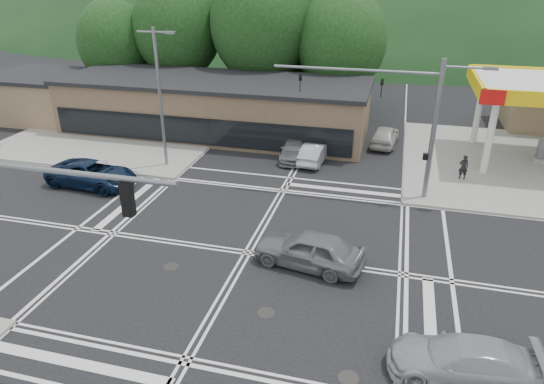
% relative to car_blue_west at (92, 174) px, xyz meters
% --- Properties ---
extents(ground, '(120.00, 120.00, 0.00)m').
position_rel_car_blue_west_xyz_m(ground, '(11.52, -5.00, -0.77)').
color(ground, black).
rests_on(ground, ground).
extents(sidewalk_ne, '(16.00, 16.00, 0.15)m').
position_rel_car_blue_west_xyz_m(sidewalk_ne, '(26.52, 10.00, -0.69)').
color(sidewalk_ne, gray).
rests_on(sidewalk_ne, ground).
extents(sidewalk_nw, '(16.00, 16.00, 0.15)m').
position_rel_car_blue_west_xyz_m(sidewalk_nw, '(-3.48, 10.00, -0.69)').
color(sidewalk_nw, gray).
rests_on(sidewalk_nw, ground).
extents(commercial_row, '(24.00, 8.00, 4.00)m').
position_rel_car_blue_west_xyz_m(commercial_row, '(3.52, 12.00, 1.23)').
color(commercial_row, brown).
rests_on(commercial_row, ground).
extents(commercial_nw, '(8.00, 7.00, 3.60)m').
position_rel_car_blue_west_xyz_m(commercial_nw, '(-12.48, 12.00, 1.03)').
color(commercial_nw, '#846B4F').
rests_on(commercial_nw, ground).
extents(hill_north, '(252.00, 126.00, 140.00)m').
position_rel_car_blue_west_xyz_m(hill_north, '(11.52, 85.00, -0.77)').
color(hill_north, '#19391B').
rests_on(hill_north, ground).
extents(tree_n_a, '(8.00, 8.00, 11.75)m').
position_rel_car_blue_west_xyz_m(tree_n_a, '(-2.48, 19.00, 6.37)').
color(tree_n_a, '#382619').
rests_on(tree_n_a, ground).
extents(tree_n_b, '(9.00, 9.00, 12.98)m').
position_rel_car_blue_west_xyz_m(tree_n_b, '(5.52, 19.00, 7.02)').
color(tree_n_b, '#382619').
rests_on(tree_n_b, ground).
extents(tree_n_c, '(7.60, 7.60, 10.87)m').
position_rel_car_blue_west_xyz_m(tree_n_c, '(12.52, 19.00, 5.72)').
color(tree_n_c, '#382619').
rests_on(tree_n_c, ground).
extents(tree_n_d, '(6.80, 6.80, 9.76)m').
position_rel_car_blue_west_xyz_m(tree_n_d, '(-8.48, 18.00, 5.07)').
color(tree_n_d, '#382619').
rests_on(tree_n_d, ground).
extents(tree_n_e, '(8.40, 8.40, 11.98)m').
position_rel_car_blue_west_xyz_m(tree_n_e, '(9.52, 23.00, 6.37)').
color(tree_n_e, '#382619').
rests_on(tree_n_e, ground).
extents(streetlight_nw, '(2.50, 0.25, 9.00)m').
position_rel_car_blue_west_xyz_m(streetlight_nw, '(3.08, 4.00, 4.28)').
color(streetlight_nw, slate).
rests_on(streetlight_nw, ground).
extents(signal_mast_ne, '(11.65, 0.30, 8.00)m').
position_rel_car_blue_west_xyz_m(signal_mast_ne, '(18.46, 3.20, 4.31)').
color(signal_mast_ne, slate).
rests_on(signal_mast_ne, ground).
extents(car_blue_west, '(5.66, 2.87, 1.53)m').
position_rel_car_blue_west_xyz_m(car_blue_west, '(0.00, 0.00, 0.00)').
color(car_blue_west, '#0C1B36').
rests_on(car_blue_west, ground).
extents(car_grey_center, '(5.22, 2.81, 1.69)m').
position_rel_car_blue_west_xyz_m(car_grey_center, '(14.49, -5.30, 0.08)').
color(car_grey_center, slate).
rests_on(car_grey_center, ground).
extents(car_silver_east, '(4.91, 2.23, 1.39)m').
position_rel_car_blue_west_xyz_m(car_silver_east, '(20.56, -10.47, -0.07)').
color(car_silver_east, '#999BA0').
rests_on(car_silver_east, ground).
extents(car_queue_a, '(1.77, 4.21, 1.35)m').
position_rel_car_blue_west_xyz_m(car_queue_a, '(12.52, 7.37, -0.09)').
color(car_queue_a, '#A3A4AA').
rests_on(car_queue_a, ground).
extents(car_queue_b, '(2.19, 4.50, 1.48)m').
position_rel_car_blue_west_xyz_m(car_queue_b, '(17.02, 12.11, -0.03)').
color(car_queue_b, '#B1B2AE').
rests_on(car_queue_b, ground).
extents(car_northbound, '(2.44, 4.76, 1.32)m').
position_rel_car_blue_west_xyz_m(car_northbound, '(11.02, 7.75, -0.11)').
color(car_northbound, slate).
rests_on(car_northbound, ground).
extents(pedestrian, '(0.61, 0.45, 1.56)m').
position_rel_car_blue_west_xyz_m(pedestrian, '(22.07, 6.51, 0.16)').
color(pedestrian, black).
rests_on(pedestrian, sidewalk_ne).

